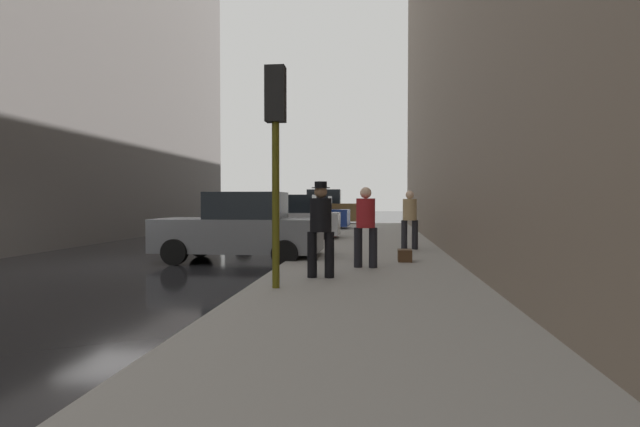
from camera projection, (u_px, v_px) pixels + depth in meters
ground_plane at (125, 265)px, 12.19m from camera, size 120.00×120.00×0.00m
sidewalk at (371, 266)px, 11.50m from camera, size 4.00×40.00×0.15m
parked_gray_coupe at (241, 229)px, 12.86m from camera, size 4.20×2.06×1.79m
parked_silver_sedan at (286, 219)px, 19.17m from camera, size 4.23×2.12×1.79m
parked_blue_sedan at (309, 214)px, 25.59m from camera, size 4.26×2.17×1.79m
parked_bronze_suv at (322, 209)px, 31.54m from camera, size 4.66×2.18×2.25m
fire_hydrant at (334, 228)px, 19.54m from camera, size 0.42×0.22×0.70m
traffic_light at (276, 128)px, 8.08m from camera, size 0.32×0.32×3.60m
pedestrian_with_fedora at (321, 224)px, 9.20m from camera, size 0.50×0.41×1.78m
pedestrian_in_tan_coat at (410, 217)px, 14.50m from camera, size 0.53×0.48×1.71m
pedestrian_in_red_jacket at (366, 223)px, 10.58m from camera, size 0.51×0.43×1.71m
duffel_bag at (405, 255)px, 11.65m from camera, size 0.32×0.44×0.28m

